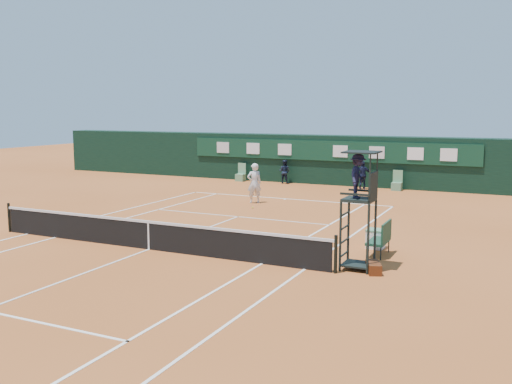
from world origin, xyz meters
TOP-DOWN VIEW (x-y plane):
  - ground at (0.00, 0.00)m, footprint 90.00×90.00m
  - court_lines at (0.00, 0.00)m, footprint 11.05×23.85m
  - tennis_net at (0.00, 0.00)m, footprint 12.90×0.10m
  - back_wall at (0.00, 18.74)m, footprint 40.00×1.65m
  - linesman_chair_left at (-5.50, 17.48)m, footprint 0.55×0.50m
  - linesman_chair_right at (4.50, 17.48)m, footprint 0.55×0.50m
  - umpire_chair at (6.83, 0.67)m, footprint 0.96×0.95m
  - player_bench at (7.12, 2.50)m, footprint 0.56×1.20m
  - tennis_bag at (7.36, 0.53)m, footprint 0.63×0.87m
  - cooler at (6.71, 3.40)m, footprint 0.57×0.57m
  - tennis_ball at (-0.35, 8.60)m, footprint 0.07×0.07m
  - player at (-0.96, 10.04)m, footprint 0.85×0.82m
  - ball_kid_left at (-2.49, 17.59)m, footprint 0.74×0.58m
  - ball_kid_right at (2.58, 17.22)m, footprint 1.03×0.72m

SIDE VIEW (x-z plane):
  - ground at x=0.00m, z-range 0.00..0.00m
  - court_lines at x=0.00m, z-range 0.00..0.01m
  - tennis_ball at x=-0.35m, z-range 0.00..0.07m
  - tennis_bag at x=7.36m, z-range 0.00..0.30m
  - linesman_chair_left at x=-5.50m, z-range -0.26..0.89m
  - linesman_chair_right at x=4.50m, z-range -0.26..0.89m
  - cooler at x=6.71m, z-range 0.00..0.65m
  - tennis_net at x=0.00m, z-range -0.04..1.06m
  - player_bench at x=7.12m, z-range 0.05..1.15m
  - ball_kid_left at x=-2.49m, z-range 0.00..1.48m
  - ball_kid_right at x=2.58m, z-range 0.00..1.63m
  - player at x=-0.96m, z-range 0.00..1.97m
  - back_wall at x=0.00m, z-range 0.01..3.01m
  - umpire_chair at x=6.83m, z-range 0.75..4.17m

